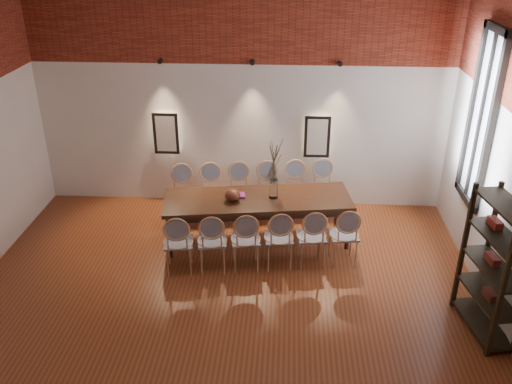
# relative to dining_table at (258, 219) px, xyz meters

# --- Properties ---
(floor) EXTENTS (7.00, 7.00, 0.02)m
(floor) POSITION_rel_dining_table_xyz_m (-0.36, -2.16, -0.39)
(floor) COLOR brown
(floor) RESTS_ON ground
(wall_back) EXTENTS (7.00, 0.10, 4.00)m
(wall_back) POSITION_rel_dining_table_xyz_m (-0.36, 1.39, 1.62)
(wall_back) COLOR silver
(wall_back) RESTS_ON ground
(brick_band_back) EXTENTS (7.00, 0.02, 1.50)m
(brick_band_back) POSITION_rel_dining_table_xyz_m (-0.36, 1.32, 2.88)
(brick_band_back) COLOR maroon
(brick_band_back) RESTS_ON ground
(brick_band_front) EXTENTS (7.00, 0.02, 1.50)m
(brick_band_front) POSITION_rel_dining_table_xyz_m (-0.36, -5.64, 2.88)
(brick_band_front) COLOR maroon
(brick_band_front) RESTS_ON ground
(niche_left) EXTENTS (0.36, 0.06, 0.66)m
(niche_left) POSITION_rel_dining_table_xyz_m (-1.66, 1.29, 0.93)
(niche_left) COLOR #FFEAC6
(niche_left) RESTS_ON wall_back
(niche_right) EXTENTS (0.36, 0.06, 0.66)m
(niche_right) POSITION_rel_dining_table_xyz_m (0.94, 1.29, 0.93)
(niche_right) COLOR #FFEAC6
(niche_right) RESTS_ON wall_back
(spot_fixture_left) EXTENTS (0.08, 0.10, 0.08)m
(spot_fixture_left) POSITION_rel_dining_table_xyz_m (-1.66, 1.26, 2.17)
(spot_fixture_left) COLOR black
(spot_fixture_left) RESTS_ON wall_back
(spot_fixture_mid) EXTENTS (0.08, 0.10, 0.08)m
(spot_fixture_mid) POSITION_rel_dining_table_xyz_m (-0.16, 1.26, 2.17)
(spot_fixture_mid) COLOR black
(spot_fixture_mid) RESTS_ON wall_back
(spot_fixture_right) EXTENTS (0.08, 0.10, 0.08)m
(spot_fixture_right) POSITION_rel_dining_table_xyz_m (1.24, 1.26, 2.17)
(spot_fixture_right) COLOR black
(spot_fixture_right) RESTS_ON wall_back
(window_glass) EXTENTS (0.02, 0.78, 2.38)m
(window_glass) POSITION_rel_dining_table_xyz_m (3.10, -0.16, 1.77)
(window_glass) COLOR silver
(window_glass) RESTS_ON wall_right
(window_frame) EXTENTS (0.08, 0.90, 2.50)m
(window_frame) POSITION_rel_dining_table_xyz_m (3.08, -0.16, 1.77)
(window_frame) COLOR black
(window_frame) RESTS_ON wall_right
(window_mullion) EXTENTS (0.06, 0.06, 2.40)m
(window_mullion) POSITION_rel_dining_table_xyz_m (3.08, -0.16, 1.77)
(window_mullion) COLOR black
(window_mullion) RESTS_ON wall_right
(dining_table) EXTENTS (2.99, 1.34, 0.75)m
(dining_table) POSITION_rel_dining_table_xyz_m (0.00, 0.00, 0.00)
(dining_table) COLOR #361C0F
(dining_table) RESTS_ON floor
(chair_near_a) EXTENTS (0.50, 0.50, 0.94)m
(chair_near_a) POSITION_rel_dining_table_xyz_m (-1.08, -0.91, 0.09)
(chair_near_a) COLOR tan
(chair_near_a) RESTS_ON floor
(chair_near_b) EXTENTS (0.50, 0.50, 0.94)m
(chair_near_b) POSITION_rel_dining_table_xyz_m (-0.60, -0.84, 0.09)
(chair_near_b) COLOR tan
(chair_near_b) RESTS_ON floor
(chair_near_c) EXTENTS (0.50, 0.50, 0.94)m
(chair_near_c) POSITION_rel_dining_table_xyz_m (-0.13, -0.77, 0.09)
(chair_near_c) COLOR tan
(chair_near_c) RESTS_ON floor
(chair_near_d) EXTENTS (0.50, 0.50, 0.94)m
(chair_near_d) POSITION_rel_dining_table_xyz_m (0.35, -0.70, 0.09)
(chair_near_d) COLOR tan
(chair_near_d) RESTS_ON floor
(chair_near_e) EXTENTS (0.50, 0.50, 0.94)m
(chair_near_e) POSITION_rel_dining_table_xyz_m (0.82, -0.63, 0.09)
(chair_near_e) COLOR tan
(chair_near_e) RESTS_ON floor
(chair_near_f) EXTENTS (0.50, 0.50, 0.94)m
(chair_near_f) POSITION_rel_dining_table_xyz_m (1.30, -0.56, 0.09)
(chair_near_f) COLOR tan
(chair_near_f) RESTS_ON floor
(chair_far_a) EXTENTS (0.50, 0.50, 0.94)m
(chair_far_a) POSITION_rel_dining_table_xyz_m (-1.30, 0.56, 0.09)
(chair_far_a) COLOR tan
(chair_far_a) RESTS_ON floor
(chair_far_b) EXTENTS (0.50, 0.50, 0.94)m
(chair_far_b) POSITION_rel_dining_table_xyz_m (-0.82, 0.63, 0.09)
(chair_far_b) COLOR tan
(chair_far_b) RESTS_ON floor
(chair_far_c) EXTENTS (0.50, 0.50, 0.94)m
(chair_far_c) POSITION_rel_dining_table_xyz_m (-0.35, 0.70, 0.09)
(chair_far_c) COLOR tan
(chair_far_c) RESTS_ON floor
(chair_far_d) EXTENTS (0.50, 0.50, 0.94)m
(chair_far_d) POSITION_rel_dining_table_xyz_m (0.13, 0.77, 0.09)
(chair_far_d) COLOR tan
(chair_far_d) RESTS_ON floor
(chair_far_e) EXTENTS (0.50, 0.50, 0.94)m
(chair_far_e) POSITION_rel_dining_table_xyz_m (0.60, 0.84, 0.09)
(chair_far_e) COLOR tan
(chair_far_e) RESTS_ON floor
(chair_far_f) EXTENTS (0.50, 0.50, 0.94)m
(chair_far_f) POSITION_rel_dining_table_xyz_m (1.08, 0.91, 0.09)
(chair_far_f) COLOR tan
(chair_far_f) RESTS_ON floor
(vase) EXTENTS (0.14, 0.14, 0.30)m
(vase) POSITION_rel_dining_table_xyz_m (0.24, 0.04, 0.53)
(vase) COLOR silver
(vase) RESTS_ON dining_table
(dried_branches) EXTENTS (0.50, 0.50, 0.70)m
(dried_branches) POSITION_rel_dining_table_xyz_m (0.24, 0.04, 0.98)
(dried_branches) COLOR #4A3F2C
(dried_branches) RESTS_ON vase
(bowl) EXTENTS (0.24, 0.24, 0.18)m
(bowl) POSITION_rel_dining_table_xyz_m (-0.38, -0.11, 0.46)
(bowl) COLOR #562514
(bowl) RESTS_ON dining_table
(book) EXTENTS (0.28, 0.22, 0.03)m
(book) POSITION_rel_dining_table_xyz_m (-0.33, 0.04, 0.39)
(book) COLOR #8F2178
(book) RESTS_ON dining_table
(shelving_rack) EXTENTS (0.54, 1.05, 1.80)m
(shelving_rack) POSITION_rel_dining_table_xyz_m (2.92, -1.94, 0.53)
(shelving_rack) COLOR black
(shelving_rack) RESTS_ON floor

